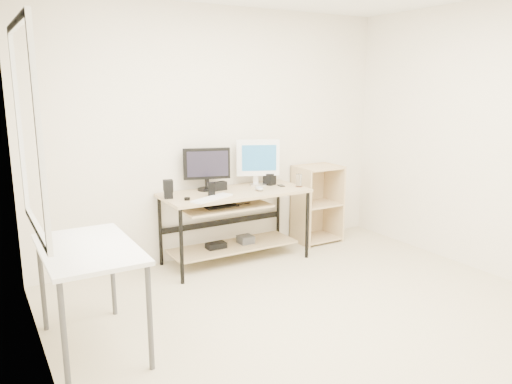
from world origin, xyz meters
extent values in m
cube|color=beige|center=(0.00, 0.00, -0.01)|extent=(4.00, 4.00, 0.01)
cube|color=white|center=(0.00, 2.00, 1.30)|extent=(4.00, 0.01, 2.60)
cube|color=white|center=(-2.00, 0.00, 1.30)|extent=(0.01, 4.00, 2.60)
cube|color=white|center=(-1.98, 0.60, 1.55)|extent=(0.01, 1.00, 1.20)
cube|color=tan|center=(0.00, 1.66, 0.73)|extent=(1.50, 0.65, 0.03)
cube|color=tan|center=(-0.15, 1.60, 0.62)|extent=(0.90, 0.49, 0.02)
cube|color=tan|center=(0.00, 1.71, 0.15)|extent=(1.35, 0.46, 0.02)
cube|color=black|center=(-0.20, 1.60, 0.64)|extent=(0.33, 0.22, 0.01)
cylinder|color=black|center=(0.05, 1.55, 0.64)|extent=(0.14, 0.01, 0.01)
cube|color=#424244|center=(0.15, 1.71, 0.20)|extent=(0.15, 0.15, 0.08)
cube|color=black|center=(-0.20, 1.71, 0.19)|extent=(0.20, 0.12, 0.06)
cylinder|color=black|center=(-0.71, 1.37, 0.36)|extent=(0.04, 0.04, 0.72)
cylinder|color=black|center=(-0.71, 1.94, 0.36)|extent=(0.04, 0.04, 0.72)
cylinder|color=black|center=(0.71, 1.37, 0.36)|extent=(0.04, 0.04, 0.72)
cylinder|color=black|center=(0.71, 1.94, 0.36)|extent=(0.04, 0.04, 0.72)
cube|color=white|center=(-1.68, 0.60, 0.73)|extent=(0.60, 1.00, 0.03)
cylinder|color=#424244|center=(-1.94, 0.14, 0.36)|extent=(0.04, 0.04, 0.72)
cylinder|color=#424244|center=(-1.94, 1.06, 0.36)|extent=(0.04, 0.04, 0.72)
cylinder|color=#424244|center=(-1.42, 0.14, 0.36)|extent=(0.04, 0.04, 0.72)
cylinder|color=#424244|center=(-1.42, 1.06, 0.36)|extent=(0.04, 0.04, 0.72)
cube|color=#D7B986|center=(0.91, 1.78, 0.45)|extent=(0.02, 0.40, 0.90)
cube|color=#D7B986|center=(1.39, 1.78, 0.45)|extent=(0.02, 0.40, 0.90)
cube|color=#D7B986|center=(1.15, 1.97, 0.45)|extent=(0.50, 0.02, 0.90)
cube|color=#D7B986|center=(1.15, 1.78, 0.04)|extent=(0.46, 0.38, 0.02)
cube|color=#D7B986|center=(1.15, 1.78, 0.45)|extent=(0.46, 0.38, 0.02)
cube|color=#D7B986|center=(1.15, 1.78, 0.88)|extent=(0.46, 0.38, 0.02)
cylinder|color=black|center=(-0.22, 1.85, 0.76)|extent=(0.20, 0.20, 0.02)
cylinder|color=black|center=(-0.22, 1.85, 0.82)|extent=(0.04, 0.04, 0.10)
cube|color=black|center=(-0.22, 1.85, 1.03)|extent=(0.47, 0.19, 0.32)
cube|color=black|center=(-0.22, 1.82, 1.03)|extent=(0.39, 0.13, 0.25)
cube|color=silver|center=(0.36, 1.81, 0.76)|extent=(0.17, 0.15, 0.01)
cylinder|color=silver|center=(0.36, 1.81, 0.81)|extent=(0.04, 0.04, 0.09)
cube|color=white|center=(0.36, 1.81, 1.05)|extent=(0.44, 0.23, 0.39)
cube|color=#216191|center=(0.36, 1.79, 1.05)|extent=(0.36, 0.16, 0.31)
cube|color=white|center=(-0.35, 1.46, 0.76)|extent=(0.48, 0.30, 0.02)
ellipsoid|color=#BCBCC1|center=(0.23, 1.56, 0.77)|extent=(0.08, 0.12, 0.04)
cube|color=black|center=(-0.13, 1.78, 0.79)|extent=(0.18, 0.10, 0.09)
cube|color=black|center=(-0.70, 1.70, 0.79)|extent=(0.10, 0.10, 0.07)
cube|color=black|center=(-0.70, 1.70, 0.87)|extent=(0.11, 0.11, 0.11)
cube|color=black|center=(0.48, 1.77, 0.81)|extent=(0.14, 0.14, 0.13)
cube|color=black|center=(-0.31, 1.57, 0.82)|extent=(0.08, 0.06, 0.14)
cylinder|color=black|center=(-0.57, 1.54, 0.76)|extent=(0.07, 0.07, 0.02)
cube|color=black|center=(0.56, 1.65, 0.75)|extent=(0.08, 0.11, 0.01)
cylinder|color=#9E6B47|center=(0.70, 1.52, 0.75)|extent=(0.10, 0.10, 0.01)
cylinder|color=white|center=(0.70, 1.52, 0.82)|extent=(0.07, 0.07, 0.13)
camera|label=1|loc=(-2.31, -2.74, 1.83)|focal=35.00mm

